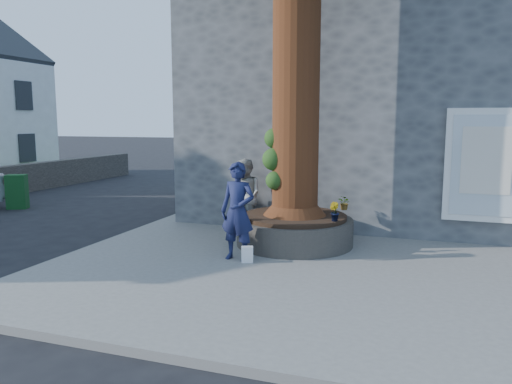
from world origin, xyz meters
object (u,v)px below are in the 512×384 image
(woman, at_px, (246,196))
(a_board_sign, at_px, (17,192))
(man, at_px, (238,211))
(planter, at_px, (294,230))

(woman, bearing_deg, a_board_sign, -152.43)
(man, xyz_separation_m, woman, (-0.64, 2.12, -0.06))
(planter, relative_size, woman, 1.42)
(man, distance_m, a_board_sign, 8.85)
(man, distance_m, woman, 2.21)
(man, bearing_deg, planter, 68.85)
(a_board_sign, bearing_deg, man, -47.37)
(planter, distance_m, man, 1.64)
(man, height_order, a_board_sign, man)
(planter, relative_size, a_board_sign, 2.30)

